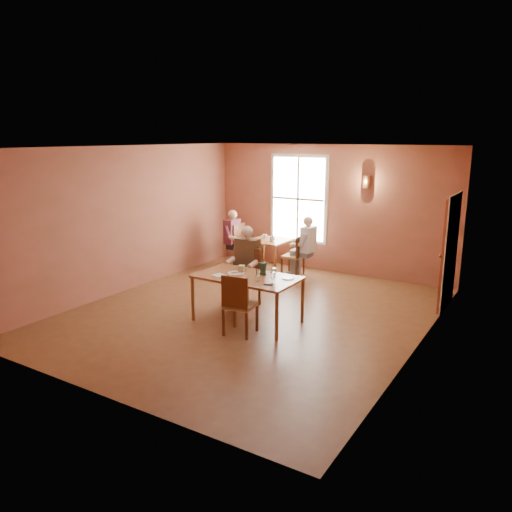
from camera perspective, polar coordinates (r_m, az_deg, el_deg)
The scene contains 30 objects.
ground at distance 9.25m, azimuth -0.65°, elevation -6.59°, with size 6.00×7.00×0.01m, color brown.
wall_back at distance 11.91m, azimuth 8.40°, elevation 5.30°, with size 6.00×0.04×3.00m, color brown.
wall_front at distance 6.25m, azimuth -18.11°, elevation -2.79°, with size 6.00×0.04×3.00m, color brown.
wall_left at distance 10.72m, azimuth -14.39°, elevation 4.11°, with size 0.04×7.00×3.00m, color brown.
wall_right at distance 7.70m, azimuth 18.54°, elevation 0.20°, with size 0.04×7.00×3.00m, color brown.
ceiling at distance 8.68m, azimuth -0.71°, elevation 12.34°, with size 6.00×7.00×0.04m, color white.
window at distance 12.17m, azimuth 4.86°, elevation 6.52°, with size 1.36×0.10×1.96m, color white.
door at distance 10.01m, azimuth 21.10°, elevation 0.33°, with size 0.12×1.04×2.10m, color maroon.
wall_sconce at distance 11.41m, azimuth 12.51°, elevation 8.31°, with size 0.16×0.16×0.28m, color brown.
main_table at distance 8.73m, azimuth -1.00°, elevation -4.94°, with size 1.77×1.00×0.83m, color brown, non-canonical shape.
chair_diner_main at distance 9.47m, azimuth -1.43°, elevation -2.57°, with size 0.49×0.49×1.11m, color #573215, non-canonical shape.
diner_main at distance 9.40m, azimuth -1.54°, elevation -1.58°, with size 0.58×0.58×1.46m, color black, non-canonical shape.
chair_empty at distance 8.18m, azimuth -1.80°, elevation -5.49°, with size 0.46×0.46×1.03m, color #3E1F13, non-canonical shape.
plate_food at distance 8.74m, azimuth -2.32°, elevation -1.95°, with size 0.30×0.30×0.04m, color white.
sandwich at distance 8.78m, azimuth -1.67°, elevation -1.59°, with size 0.10×0.10×0.12m, color tan.
goblet_a at distance 8.39m, azimuth 2.04°, elevation -1.99°, with size 0.09×0.09×0.21m, color white, non-canonical shape.
goblet_b at distance 8.16m, azimuth 1.94°, elevation -2.46°, with size 0.08×0.08×0.21m, color silver, non-canonical shape.
goblet_c at distance 8.27m, azimuth 0.17°, elevation -2.19°, with size 0.09×0.09×0.22m, color white, non-canonical shape.
menu_stand at distance 8.67m, azimuth 0.78°, elevation -1.45°, with size 0.13×0.06×0.22m, color #192F20.
knife at distance 8.40m, azimuth -2.34°, elevation -2.71°, with size 0.22×0.02×0.00m, color silver.
napkin at distance 8.68m, azimuth -4.25°, elevation -2.18°, with size 0.20×0.20×0.01m, color silver.
side_plate at distance 8.48m, azimuth 3.64°, elevation -2.53°, with size 0.21×0.21×0.02m, color white.
sunglasses at distance 8.10m, azimuth 1.41°, elevation -3.28°, with size 0.15×0.05×0.02m, color black.
second_table at distance 11.97m, azimuth 1.48°, elevation 0.04°, with size 0.87×0.87×0.77m, color brown, non-canonical shape.
chair_diner_white at distance 11.64m, azimuth 4.25°, elevation 0.09°, with size 0.42×0.42×0.95m, color brown, non-canonical shape.
diner_white at distance 11.58m, azimuth 4.40°, elevation 1.03°, with size 0.54×0.54×1.35m, color white, non-canonical shape.
chair_diner_maroon at distance 12.26m, azimuth -1.14°, elevation 1.12°, with size 0.48×0.48×1.08m, color #582F1F, non-canonical shape.
diner_maroon at distance 12.25m, azimuth -1.26°, elevation 1.82°, with size 0.55×0.55×1.38m, color maroon, non-canonical shape.
cup_a at distance 11.74m, azimuth 1.86°, elevation 1.97°, with size 0.14×0.14×0.11m, color silver.
cup_b at distance 12.08m, azimuth 1.00°, elevation 2.27°, with size 0.10×0.10×0.10m, color silver.
Camera 1 is at (4.64, -7.33, 3.19)m, focal length 35.00 mm.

